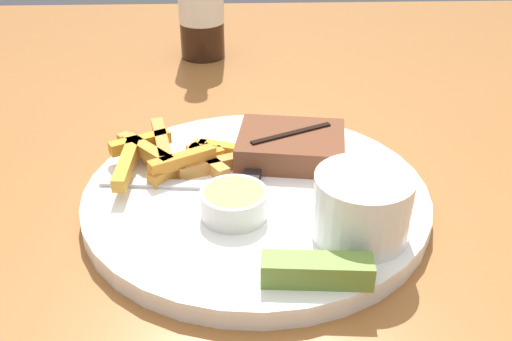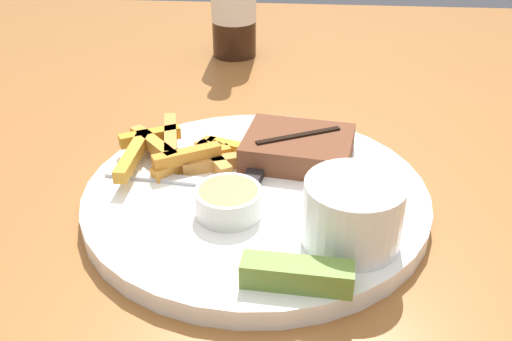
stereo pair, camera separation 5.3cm
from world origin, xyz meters
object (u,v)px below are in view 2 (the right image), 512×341
at_px(dipping_sauce_cup, 229,200).
at_px(fork_utensil, 169,179).
at_px(dinner_plate, 256,198).
at_px(knife_utensil, 260,164).
at_px(pickle_spear, 297,274).
at_px(coleslaw_cup, 353,210).
at_px(steak_portion, 298,148).

distance_m(dipping_sauce_cup, fork_utensil, 0.08).
xyz_separation_m(dinner_plate, knife_utensil, (0.00, 0.04, 0.01)).
height_order(pickle_spear, knife_utensil, pickle_spear).
height_order(coleslaw_cup, dipping_sauce_cup, coleslaw_cup).
xyz_separation_m(pickle_spear, fork_utensil, (-0.12, 0.13, -0.01)).
relative_size(dinner_plate, coleslaw_cup, 4.01).
relative_size(coleslaw_cup, fork_utensil, 0.58).
relative_size(pickle_spear, fork_utensil, 0.62).
height_order(dinner_plate, dipping_sauce_cup, dipping_sauce_cup).
distance_m(fork_utensil, knife_utensil, 0.09).
distance_m(coleslaw_cup, pickle_spear, 0.07).
distance_m(dinner_plate, steak_portion, 0.07).
distance_m(steak_portion, fork_utensil, 0.13).
distance_m(steak_portion, dipping_sauce_cup, 0.11).
bearing_deg(pickle_spear, coleslaw_cup, 52.94).
xyz_separation_m(steak_portion, pickle_spear, (0.00, -0.18, -0.00)).
distance_m(dinner_plate, knife_utensil, 0.04).
distance_m(pickle_spear, fork_utensil, 0.18).
bearing_deg(coleslaw_cup, knife_utensil, 125.68).
height_order(steak_portion, coleslaw_cup, coleslaw_cup).
xyz_separation_m(steak_portion, dipping_sauce_cup, (-0.06, -0.10, 0.00)).
height_order(coleslaw_cup, fork_utensil, coleslaw_cup).
relative_size(dipping_sauce_cup, fork_utensil, 0.42).
height_order(steak_portion, knife_utensil, steak_portion).
distance_m(pickle_spear, knife_utensil, 0.17).
xyz_separation_m(coleslaw_cup, pickle_spear, (-0.04, -0.06, -0.02)).
bearing_deg(knife_utensil, pickle_spear, -155.78).
xyz_separation_m(dinner_plate, dipping_sauce_cup, (-0.02, -0.04, 0.02)).
bearing_deg(dinner_plate, steak_portion, 58.06).
relative_size(coleslaw_cup, knife_utensil, 0.47).
bearing_deg(coleslaw_cup, fork_utensil, 154.14).
bearing_deg(pickle_spear, dinner_plate, 107.54).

